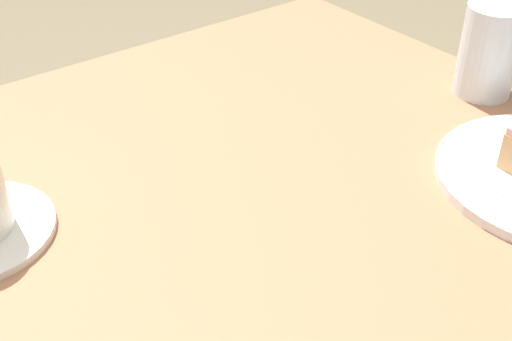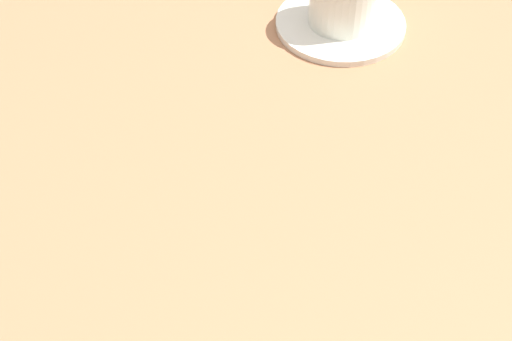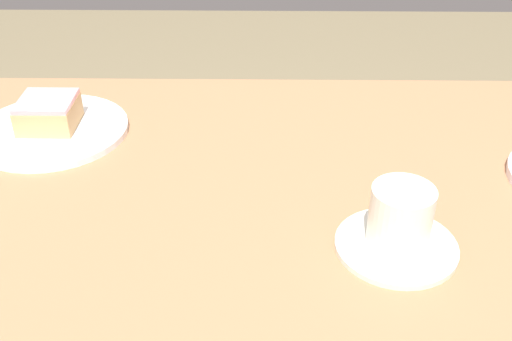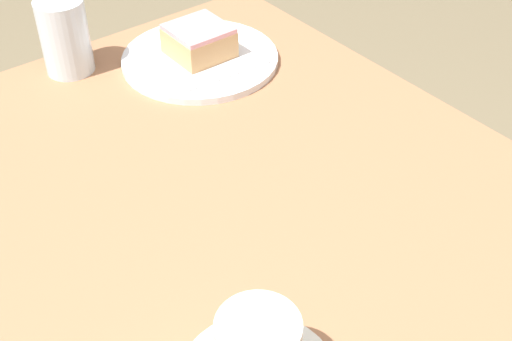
# 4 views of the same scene
# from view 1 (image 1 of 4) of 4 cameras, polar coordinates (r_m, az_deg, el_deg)

# --- Properties ---
(table) EXTENTS (1.07, 0.76, 0.74)m
(table) POSITION_cam_1_polar(r_m,az_deg,el_deg) (0.68, -8.30, -13.26)
(table) COLOR #9E6B48
(table) RESTS_ON ground_plane
(water_glass) EXTENTS (0.07, 0.07, 0.11)m
(water_glass) POSITION_cam_1_polar(r_m,az_deg,el_deg) (0.86, 19.64, 9.79)
(water_glass) COLOR silver
(water_glass) RESTS_ON table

